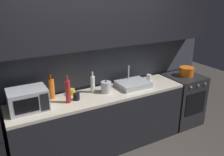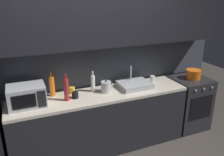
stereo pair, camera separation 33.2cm
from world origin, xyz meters
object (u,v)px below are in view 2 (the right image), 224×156
microwave (27,96)px  mug_clear (152,79)px  wine_bottle_white (93,83)px  wine_bottle_orange (52,86)px  mug_dark (75,95)px  oven_range (188,103)px  cooking_pot (193,74)px  mug_yellow (72,90)px  wine_bottle_red (66,90)px  kettle (106,87)px

microwave → mug_clear: 1.93m
wine_bottle_white → wine_bottle_orange: size_ratio=0.87×
mug_clear → mug_dark: (-1.31, -0.12, -0.01)m
oven_range → cooking_pot: bearing=2.7°
mug_clear → mug_dark: bearing=-174.7°
mug_dark → mug_yellow: bearing=89.4°
wine_bottle_red → mug_dark: (0.12, 0.03, -0.11)m
wine_bottle_white → microwave: bearing=-173.1°
mug_clear → mug_yellow: size_ratio=1.14×
oven_range → wine_bottle_white: 1.80m
wine_bottle_red → mug_yellow: (0.12, 0.21, -0.11)m
wine_bottle_orange → cooking_pot: size_ratio=1.45×
cooking_pot → mug_dark: bearing=-180.0°
kettle → mug_dark: bearing=-176.1°
kettle → wine_bottle_white: wine_bottle_white is taller
kettle → mug_dark: size_ratio=2.01×
wine_bottle_white → oven_range: bearing=-4.4°
wine_bottle_white → cooking_pot: 1.74m
microwave → wine_bottle_orange: bearing=27.9°
oven_range → mug_dark: size_ratio=9.76×
microwave → wine_bottle_orange: 0.39m
kettle → cooking_pot: (1.57, -0.03, -0.00)m
microwave → wine_bottle_white: wine_bottle_white is taller
wine_bottle_orange → mug_dark: (0.27, -0.20, -0.10)m
wine_bottle_orange → oven_range: bearing=-5.1°
oven_range → mug_yellow: 2.07m
wine_bottle_red → wine_bottle_white: (0.42, 0.16, -0.03)m
wine_bottle_orange → mug_yellow: (0.27, -0.02, -0.10)m
microwave → kettle: microwave is taller
wine_bottle_white → cooking_pot: (1.73, -0.13, -0.05)m
wine_bottle_orange → cooking_pot: (2.31, -0.20, -0.07)m
cooking_pot → microwave: bearing=179.6°
oven_range → microwave: (-2.62, 0.02, 0.58)m
wine_bottle_white → wine_bottle_orange: bearing=172.9°
wine_bottle_red → cooking_pot: wine_bottle_red is taller
wine_bottle_red → kettle: bearing=5.7°
wine_bottle_orange → cooking_pot: wine_bottle_orange is taller
microwave → cooking_pot: microwave is taller
mug_clear → mug_yellow: mug_clear is taller
mug_yellow → mug_clear: bearing=-2.6°
oven_range → wine_bottle_red: bearing=-179.3°
oven_range → wine_bottle_white: bearing=175.6°
kettle → wine_bottle_white: 0.20m
microwave → wine_bottle_red: bearing=-5.3°
kettle → cooking_pot: 1.57m
mug_dark → cooking_pot: size_ratio=0.37×
microwave → mug_dark: bearing=-1.8°
microwave → wine_bottle_orange: (0.35, 0.18, 0.01)m
mug_yellow → wine_bottle_orange: bearing=175.3°
kettle → wine_bottle_red: 0.60m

